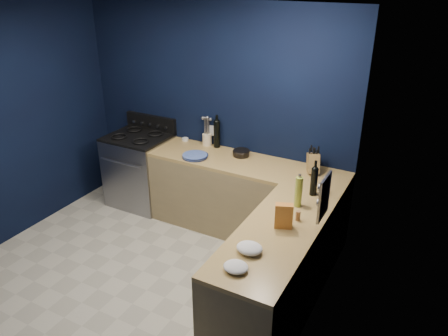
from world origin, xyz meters
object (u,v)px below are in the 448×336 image
Objects in this scene: plate_stack at (195,156)px; crouton_bag at (284,216)px; knife_block at (313,163)px; utensil_crock at (207,140)px; gas_range at (140,171)px.

plate_stack is 1.31× the size of crouton_bag.
crouton_bag is (0.12, -1.17, 0.01)m from knife_block.
knife_block reaches higher than crouton_bag.
crouton_bag reaches higher than utensil_crock.
gas_range is 1.06m from plate_stack.
utensil_crock reaches higher than gas_range.
knife_block is 0.95× the size of crouton_bag.
plate_stack is 1.38× the size of knife_block.
knife_block is at bearing 74.72° from crouton_bag.
utensil_crock is (0.87, 0.27, 0.51)m from gas_range.
utensil_crock is (-0.07, 0.40, 0.05)m from plate_stack.
knife_block reaches higher than utensil_crock.
utensil_crock is 1.40m from knife_block.
knife_block is (2.26, 0.13, 0.54)m from gas_range.
utensil_crock reaches higher than plate_stack.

